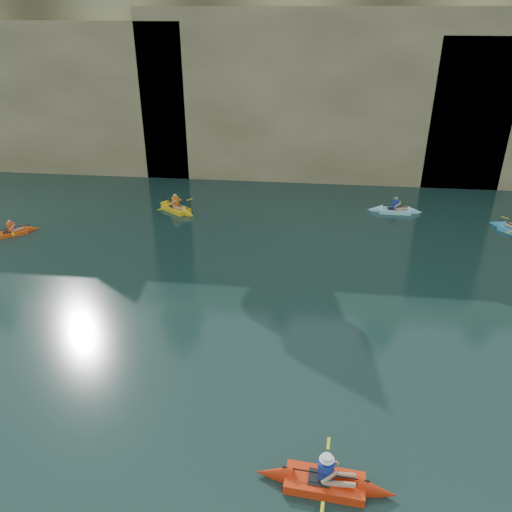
# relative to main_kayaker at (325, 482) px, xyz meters

# --- Properties ---
(ground) EXTENTS (160.00, 160.00, 0.00)m
(ground) POSITION_rel_main_kayaker_xyz_m (-2.40, 3.00, -0.18)
(ground) COLOR black
(ground) RESTS_ON ground
(cliff) EXTENTS (70.00, 16.00, 12.00)m
(cliff) POSITION_rel_main_kayaker_xyz_m (-2.40, 33.00, 5.82)
(cliff) COLOR tan
(cliff) RESTS_ON ground
(cliff_slab_west) EXTENTS (26.00, 2.40, 10.56)m
(cliff_slab_west) POSITION_rel_main_kayaker_xyz_m (-22.40, 25.60, 5.10)
(cliff_slab_west) COLOR tan
(cliff_slab_west) RESTS_ON ground
(cliff_slab_center) EXTENTS (24.00, 2.40, 11.40)m
(cliff_slab_center) POSITION_rel_main_kayaker_xyz_m (-0.40, 25.60, 5.52)
(cliff_slab_center) COLOR tan
(cliff_slab_center) RESTS_ON ground
(sea_cave_west) EXTENTS (4.50, 1.00, 4.00)m
(sea_cave_west) POSITION_rel_main_kayaker_xyz_m (-20.40, 24.95, 1.82)
(sea_cave_west) COLOR black
(sea_cave_west) RESTS_ON ground
(sea_cave_center) EXTENTS (3.50, 1.00, 3.20)m
(sea_cave_center) POSITION_rel_main_kayaker_xyz_m (-6.40, 24.95, 1.42)
(sea_cave_center) COLOR black
(sea_cave_center) RESTS_ON ground
(sea_cave_east) EXTENTS (5.00, 1.00, 4.50)m
(sea_cave_east) POSITION_rel_main_kayaker_xyz_m (7.60, 24.95, 2.07)
(sea_cave_east) COLOR black
(sea_cave_east) RESTS_ON ground
(main_kayaker) EXTENTS (3.67, 2.44, 1.35)m
(main_kayaker) POSITION_rel_main_kayaker_xyz_m (0.00, 0.00, 0.00)
(main_kayaker) COLOR red
(main_kayaker) RESTS_ON ground
(kayaker_orange) EXTENTS (2.61, 2.22, 1.06)m
(kayaker_orange) POSITION_rel_main_kayaker_xyz_m (-16.62, 13.89, -0.05)
(kayaker_orange) COLOR #E2490E
(kayaker_orange) RESTS_ON ground
(kayaker_yellow) EXTENTS (3.09, 2.60, 1.34)m
(kayaker_yellow) POSITION_rel_main_kayaker_xyz_m (-8.73, 18.29, -0.01)
(kayaker_yellow) COLOR yellow
(kayaker_yellow) RESTS_ON ground
(kayaker_ltblue_mid) EXTENTS (3.22, 2.40, 1.22)m
(kayaker_ltblue_mid) POSITION_rel_main_kayaker_xyz_m (4.27, 19.52, -0.03)
(kayaker_ltblue_mid) COLOR #93E0F6
(kayaker_ltblue_mid) RESTS_ON ground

